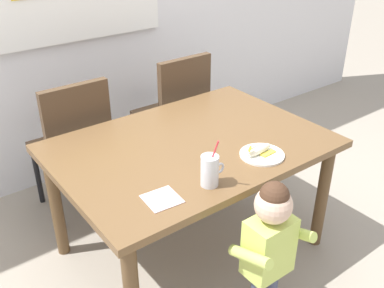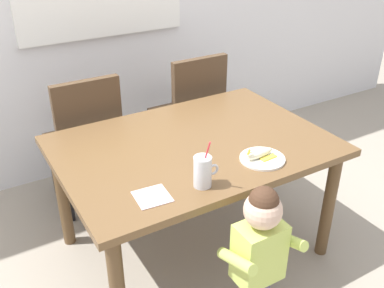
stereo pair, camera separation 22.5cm
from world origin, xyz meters
TOP-DOWN VIEW (x-y plane):
  - ground_plane at (0.00, 0.00)m, footprint 24.00×24.00m
  - dining_table at (0.00, 0.00)m, footprint 1.45×1.03m
  - dining_chair_left at (-0.38, 0.74)m, footprint 0.44×0.44m
  - dining_chair_right at (0.43, 0.76)m, footprint 0.44×0.44m
  - toddler_standing at (-0.04, -0.66)m, footprint 0.33×0.24m
  - milk_cup at (-0.17, -0.38)m, footprint 0.13×0.09m
  - snack_plate at (0.21, -0.33)m, footprint 0.23×0.23m
  - peeled_banana at (0.20, -0.32)m, footprint 0.17×0.11m
  - paper_napkin at (-0.41, -0.34)m, footprint 0.16×0.16m

SIDE VIEW (x-z plane):
  - ground_plane at x=0.00m, z-range 0.00..0.00m
  - toddler_standing at x=-0.04m, z-range 0.11..0.95m
  - dining_chair_left at x=-0.38m, z-range 0.06..1.02m
  - dining_chair_right at x=0.43m, z-range 0.06..1.02m
  - dining_table at x=0.00m, z-range 0.28..1.01m
  - paper_napkin at x=-0.41m, z-range 0.73..0.74m
  - snack_plate at x=0.21m, z-range 0.73..0.75m
  - peeled_banana at x=0.20m, z-range 0.73..0.80m
  - milk_cup at x=-0.17m, z-range 0.68..0.92m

